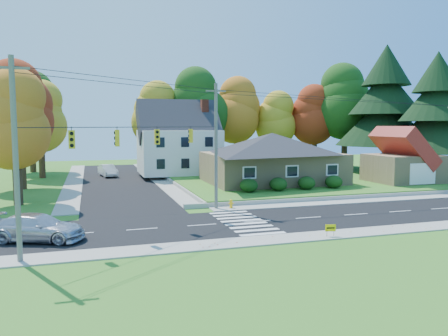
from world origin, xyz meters
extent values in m
plane|color=#3D7923|center=(0.00, 0.00, 0.00)|extent=(120.00, 120.00, 0.00)
cube|color=black|center=(0.00, 0.00, 0.01)|extent=(90.00, 8.00, 0.02)
cube|color=black|center=(-8.00, 26.00, 0.01)|extent=(8.00, 44.00, 0.02)
cube|color=#9C9A90|center=(0.00, 5.00, 0.04)|extent=(90.00, 2.00, 0.08)
cube|color=#9C9A90|center=(0.00, -5.00, 0.04)|extent=(90.00, 2.00, 0.08)
cube|color=#3D7923|center=(13.00, 21.00, 0.25)|extent=(30.00, 30.00, 0.50)
cube|color=tan|center=(8.00, 16.00, 2.10)|extent=(14.00, 10.00, 3.20)
pyramid|color=#26262B|center=(8.00, 16.00, 4.80)|extent=(14.60, 10.60, 2.20)
cube|color=silver|center=(0.00, 28.00, 3.30)|extent=(10.00, 8.00, 5.60)
pyramid|color=#26262B|center=(0.00, 28.00, 7.30)|extent=(10.40, 8.40, 2.40)
cube|color=brown|center=(3.50, 28.00, 5.30)|extent=(0.90, 0.90, 9.60)
cube|color=tan|center=(22.00, 12.00, 2.00)|extent=(7.00, 6.00, 3.00)
pyramid|color=maroon|center=(22.00, 12.00, 4.30)|extent=(7.30, 6.30, 1.60)
cube|color=silver|center=(22.00, 8.95, 1.70)|extent=(3.20, 0.10, 2.20)
ellipsoid|color=#163A10|center=(3.00, 9.80, 1.14)|extent=(1.70, 1.70, 1.27)
ellipsoid|color=#163A10|center=(6.00, 9.80, 1.14)|extent=(1.70, 1.70, 1.27)
ellipsoid|color=#163A10|center=(9.00, 9.80, 1.14)|extent=(1.70, 1.70, 1.27)
ellipsoid|color=#163A10|center=(12.00, 9.80, 1.14)|extent=(1.70, 1.70, 1.27)
cylinder|color=#666059|center=(-14.50, -5.20, 5.00)|extent=(0.26, 0.26, 10.00)
cube|color=#666059|center=(-14.50, -5.20, 9.40)|extent=(1.60, 0.12, 0.12)
cylinder|color=#666059|center=(-1.50, 5.20, 5.00)|extent=(0.26, 0.26, 10.00)
cube|color=#666059|center=(-1.50, 5.20, 9.40)|extent=(1.60, 0.12, 0.12)
cube|color=gold|center=(-12.00, -3.20, 5.95)|extent=(0.34, 0.26, 1.00)
cube|color=gold|center=(-9.50, -1.20, 5.95)|extent=(0.26, 0.34, 1.00)
cube|color=gold|center=(-6.80, 0.95, 5.95)|extent=(0.34, 0.26, 1.00)
cube|color=gold|center=(-4.00, 3.20, 5.95)|extent=(0.26, 0.34, 1.00)
cylinder|color=black|center=(-8.00, 0.00, 6.60)|extent=(13.02, 10.43, 0.04)
cylinder|color=#3F2A19|center=(-2.00, 34.00, 3.20)|extent=(0.80, 0.80, 5.40)
sphere|color=#B59723|center=(-2.00, 34.00, 7.10)|extent=(6.72, 6.72, 6.72)
sphere|color=#B59723|center=(-2.00, 34.00, 8.78)|extent=(5.91, 5.91, 5.91)
sphere|color=#B59723|center=(-2.00, 34.00, 10.46)|extent=(5.11, 5.11, 5.11)
cylinder|color=#3F2A19|center=(4.00, 33.00, 3.65)|extent=(0.86, 0.86, 6.30)
sphere|color=#1D4B14|center=(4.00, 33.00, 8.20)|extent=(7.84, 7.84, 7.84)
sphere|color=#1D4B14|center=(4.00, 33.00, 10.16)|extent=(6.90, 6.90, 6.90)
sphere|color=#1D4B14|center=(4.00, 33.00, 12.12)|extent=(5.96, 5.96, 5.96)
cylinder|color=#3F2A19|center=(10.00, 34.00, 3.43)|extent=(0.83, 0.83, 5.85)
sphere|color=#C2691B|center=(10.00, 34.00, 7.65)|extent=(7.28, 7.28, 7.28)
sphere|color=#C2691B|center=(10.00, 34.00, 9.47)|extent=(6.41, 6.41, 6.41)
sphere|color=#C2691B|center=(10.00, 34.00, 11.29)|extent=(5.53, 5.53, 5.53)
cylinder|color=#3F2A19|center=(16.00, 33.00, 2.98)|extent=(0.77, 0.77, 4.95)
sphere|color=#B59723|center=(16.00, 33.00, 6.55)|extent=(6.16, 6.16, 6.16)
sphere|color=#B59723|center=(16.00, 33.00, 8.09)|extent=(5.42, 5.42, 5.42)
sphere|color=#B59723|center=(16.00, 33.00, 9.63)|extent=(4.68, 4.68, 4.68)
cylinder|color=#3F2A19|center=(22.00, 32.00, 3.20)|extent=(0.80, 0.80, 5.40)
sphere|color=maroon|center=(22.00, 32.00, 7.10)|extent=(6.72, 6.72, 6.72)
sphere|color=maroon|center=(22.00, 32.00, 8.78)|extent=(5.91, 5.91, 5.91)
sphere|color=maroon|center=(22.00, 32.00, 10.46)|extent=(5.11, 5.11, 5.11)
cylinder|color=#3F2A19|center=(26.00, 30.00, 3.88)|extent=(0.89, 0.89, 6.75)
sphere|color=#1D4B14|center=(26.00, 30.00, 8.75)|extent=(8.40, 8.40, 8.40)
sphere|color=#1D4B14|center=(26.00, 30.00, 10.85)|extent=(7.39, 7.39, 7.39)
sphere|color=#1D4B14|center=(26.00, 30.00, 12.95)|extent=(6.38, 6.38, 6.38)
cylinder|color=#3F2A19|center=(27.00, 22.00, 1.94)|extent=(0.40, 0.40, 2.88)
cone|color=black|center=(27.00, 22.00, 7.38)|extent=(12.80, 12.80, 6.72)
cone|color=black|center=(27.00, 22.00, 11.22)|extent=(9.60, 9.60, 6.08)
cone|color=black|center=(27.00, 22.00, 14.74)|extent=(6.40, 6.40, 5.44)
cylinder|color=#3F2A19|center=(28.00, 14.00, 1.76)|extent=(0.40, 0.40, 2.52)
cone|color=black|center=(28.00, 14.00, 6.52)|extent=(11.20, 11.20, 5.88)
cone|color=black|center=(28.00, 14.00, 9.88)|extent=(8.40, 8.40, 5.32)
cone|color=black|center=(28.00, 14.00, 12.96)|extent=(5.60, 5.60, 4.76)
cylinder|color=#3F2A19|center=(-17.00, 12.00, 2.48)|extent=(0.77, 0.77, 4.95)
sphere|color=#C2691B|center=(-17.00, 12.00, 6.05)|extent=(6.16, 6.16, 6.16)
sphere|color=#C2691B|center=(-17.00, 12.00, 7.59)|extent=(5.42, 5.42, 5.42)
sphere|color=#C2691B|center=(-17.00, 12.00, 9.13)|extent=(4.68, 4.68, 4.68)
cylinder|color=#3F2A19|center=(-18.00, 22.00, 2.93)|extent=(0.83, 0.83, 5.85)
sphere|color=maroon|center=(-18.00, 22.00, 7.15)|extent=(7.28, 7.28, 7.28)
sphere|color=maroon|center=(-18.00, 22.00, 8.97)|extent=(6.41, 6.41, 6.41)
sphere|color=maroon|center=(-18.00, 22.00, 10.79)|extent=(5.53, 5.53, 5.53)
cylinder|color=#3F2A19|center=(-17.00, 32.00, 2.70)|extent=(0.80, 0.80, 5.40)
sphere|color=#B59723|center=(-17.00, 32.00, 6.60)|extent=(6.72, 6.72, 6.72)
sphere|color=#B59723|center=(-17.00, 32.00, 8.28)|extent=(5.91, 5.91, 5.91)
sphere|color=#B59723|center=(-17.00, 32.00, 9.96)|extent=(5.11, 5.11, 5.11)
cylinder|color=#3F2A19|center=(-19.00, 40.00, 3.15)|extent=(0.86, 0.86, 6.30)
sphere|color=#1D4B14|center=(-19.00, 40.00, 7.70)|extent=(7.84, 7.84, 7.84)
sphere|color=#1D4B14|center=(-19.00, 40.00, 9.66)|extent=(6.90, 6.90, 6.90)
sphere|color=#1D4B14|center=(-19.00, 40.00, 11.62)|extent=(5.96, 5.96, 5.96)
imported|color=silver|center=(-14.12, -1.16, 0.81)|extent=(5.85, 3.99, 1.57)
imported|color=silver|center=(-8.90, 30.96, 0.80)|extent=(2.53, 4.96, 1.56)
cylinder|color=#FFB510|center=(-0.30, 5.00, 0.05)|extent=(0.35, 0.35, 0.10)
cylinder|color=#FFB510|center=(-0.30, 5.00, 0.34)|extent=(0.23, 0.23, 0.53)
sphere|color=#FFB510|center=(-0.30, 5.00, 0.65)|extent=(0.25, 0.25, 0.25)
cylinder|color=#FFB510|center=(-0.30, 5.00, 0.43)|extent=(0.45, 0.21, 0.12)
cylinder|color=black|center=(2.35, -5.41, 0.27)|extent=(0.02, 0.02, 0.53)
cylinder|color=black|center=(2.82, -5.41, 0.27)|extent=(0.02, 0.02, 0.53)
cube|color=#FFD501|center=(2.58, -5.41, 0.58)|extent=(0.62, 0.19, 0.42)
camera|label=1|loc=(-11.08, -28.06, 6.69)|focal=35.00mm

